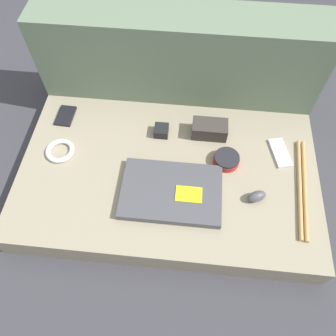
% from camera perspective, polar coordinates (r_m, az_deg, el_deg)
% --- Properties ---
extents(ground_plane, '(8.00, 8.00, 0.00)m').
position_cam_1_polar(ground_plane, '(1.28, 0.00, -3.04)').
color(ground_plane, '#38383D').
extents(couch_seat, '(1.08, 0.65, 0.11)m').
position_cam_1_polar(couch_seat, '(1.23, 0.00, -1.82)').
color(couch_seat, gray).
rests_on(couch_seat, ground_plane).
extents(couch_backrest, '(1.08, 0.20, 0.45)m').
position_cam_1_polar(couch_backrest, '(1.37, 1.86, 17.32)').
color(couch_backrest, '#60755B').
rests_on(couch_backrest, ground_plane).
extents(laptop, '(0.34, 0.23, 0.03)m').
position_cam_1_polar(laptop, '(1.13, 0.60, -4.17)').
color(laptop, '#47474C').
rests_on(laptop, couch_seat).
extents(computer_mouse, '(0.08, 0.06, 0.04)m').
position_cam_1_polar(computer_mouse, '(1.15, 15.17, -4.81)').
color(computer_mouse, '#4C4C51').
rests_on(computer_mouse, couch_seat).
extents(speaker_puck, '(0.10, 0.10, 0.03)m').
position_cam_1_polar(speaker_puck, '(1.21, 10.13, 1.46)').
color(speaker_puck, red).
rests_on(speaker_puck, couch_seat).
extents(phone_silver, '(0.07, 0.10, 0.01)m').
position_cam_1_polar(phone_silver, '(1.40, -17.41, 8.67)').
color(phone_silver, black).
rests_on(phone_silver, couch_seat).
extents(phone_black, '(0.08, 0.14, 0.01)m').
position_cam_1_polar(phone_black, '(1.29, 18.95, 2.53)').
color(phone_black, silver).
rests_on(phone_black, couch_seat).
extents(camera_pouch, '(0.13, 0.07, 0.06)m').
position_cam_1_polar(camera_pouch, '(1.27, 7.25, 6.71)').
color(camera_pouch, '#38332D').
rests_on(camera_pouch, couch_seat).
extents(charger_brick, '(0.05, 0.06, 0.04)m').
position_cam_1_polar(charger_brick, '(1.27, -1.16, 6.51)').
color(charger_brick, black).
rests_on(charger_brick, couch_seat).
extents(cable_coil, '(0.11, 0.11, 0.02)m').
position_cam_1_polar(cable_coil, '(1.29, -18.29, 2.88)').
color(cable_coil, white).
rests_on(cable_coil, couch_seat).
extents(drumstick_pair, '(0.06, 0.40, 0.01)m').
position_cam_1_polar(drumstick_pair, '(1.24, 22.33, -3.11)').
color(drumstick_pair, tan).
rests_on(drumstick_pair, couch_seat).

